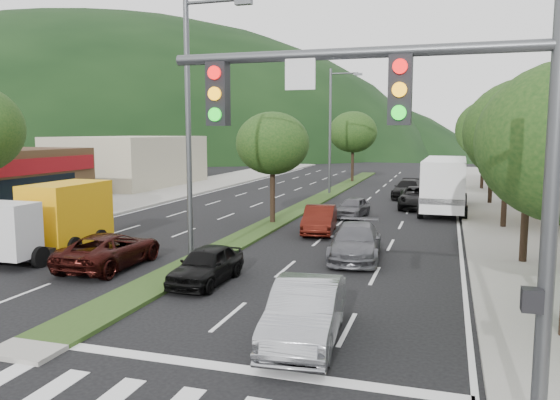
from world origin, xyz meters
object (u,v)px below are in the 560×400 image
(tree_r_b, at_px, (530,133))
(tree_r_d, at_px, (493,130))
(traffic_signal, at_px, (441,160))
(tree_r_c, at_px, (508,138))
(streetlight_near, at_px, (193,117))
(car_queue_a, at_px, (207,265))
(tree_med_far, at_px, (353,132))
(box_truck, at_px, (56,221))
(tree_r_e, at_px, (484,134))
(car_queue_d, at_px, (417,198))
(car_queue_f, at_px, (408,189))
(car_queue_c, at_px, (320,220))
(motorhome, at_px, (445,184))
(streetlight_mid, at_px, (333,125))
(car_queue_b, at_px, (356,242))
(suv_maroon, at_px, (110,250))
(tree_med_near, at_px, (272,143))
(car_queue_e, at_px, (353,207))
(sedan_silver, at_px, (305,312))

(tree_r_b, bearing_deg, tree_r_d, 90.00)
(traffic_signal, xyz_separation_m, tree_r_c, (2.97, 21.54, 0.10))
(streetlight_near, relative_size, car_queue_a, 2.70)
(tree_med_far, distance_m, box_truck, 36.31)
(box_truck, bearing_deg, tree_r_e, -120.34)
(traffic_signal, height_order, tree_med_far, tree_med_far)
(car_queue_d, bearing_deg, car_queue_f, 98.05)
(car_queue_c, height_order, motorhome, motorhome)
(streetlight_mid, bearing_deg, car_queue_a, -87.24)
(car_queue_c, bearing_deg, tree_med_far, 88.94)
(streetlight_near, bearing_deg, box_truck, 176.12)
(car_queue_c, relative_size, car_queue_f, 0.86)
(car_queue_c, distance_m, car_queue_f, 16.32)
(car_queue_b, height_order, motorhome, motorhome)
(tree_r_b, bearing_deg, tree_r_c, 90.00)
(streetlight_near, bearing_deg, suv_maroon, -163.34)
(tree_r_b, bearing_deg, streetlight_near, -161.27)
(tree_med_far, xyz_separation_m, suv_maroon, (-2.88, -36.92, -4.35))
(traffic_signal, height_order, tree_r_b, tree_r_b)
(tree_r_b, xyz_separation_m, tree_r_d, (0.00, 18.00, 0.14))
(streetlight_mid, bearing_deg, traffic_signal, -75.67)
(tree_r_e, relative_size, tree_med_near, 1.11)
(car_queue_a, bearing_deg, tree_r_c, 54.07)
(car_queue_d, height_order, box_truck, box_truck)
(tree_med_near, bearing_deg, traffic_signal, -65.20)
(tree_r_d, height_order, tree_med_far, tree_r_d)
(car_queue_a, bearing_deg, tree_med_near, 98.43)
(traffic_signal, bearing_deg, car_queue_d, 93.53)
(box_truck, bearing_deg, car_queue_d, -127.03)
(tree_med_far, relative_size, car_queue_b, 1.46)
(tree_med_far, xyz_separation_m, car_queue_e, (3.84, -22.34, -4.40))
(streetlight_near, distance_m, car_queue_e, 14.99)
(traffic_signal, relative_size, streetlight_near, 0.70)
(car_queue_d, bearing_deg, car_queue_b, -97.81)
(tree_r_c, bearing_deg, tree_r_e, 90.00)
(car_queue_b, bearing_deg, streetlight_mid, 99.02)
(traffic_signal, bearing_deg, tree_r_d, 84.62)
(car_queue_a, bearing_deg, traffic_signal, -44.35)
(tree_r_b, relative_size, car_queue_a, 1.87)
(car_queue_c, bearing_deg, car_queue_e, 74.86)
(tree_med_far, distance_m, sedan_silver, 42.50)
(sedan_silver, distance_m, car_queue_a, 6.00)
(car_queue_c, xyz_separation_m, box_truck, (-9.49, -7.69, 0.68))
(car_queue_e, relative_size, car_queue_f, 0.73)
(traffic_signal, relative_size, car_queue_a, 1.89)
(tree_med_near, bearing_deg, suv_maroon, -104.79)
(tree_med_far, relative_size, car_queue_d, 1.34)
(streetlight_mid, height_order, car_queue_e, streetlight_mid)
(tree_med_near, xyz_separation_m, car_queue_b, (5.71, -6.86, -3.74))
(tree_r_c, bearing_deg, tree_r_b, -90.00)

